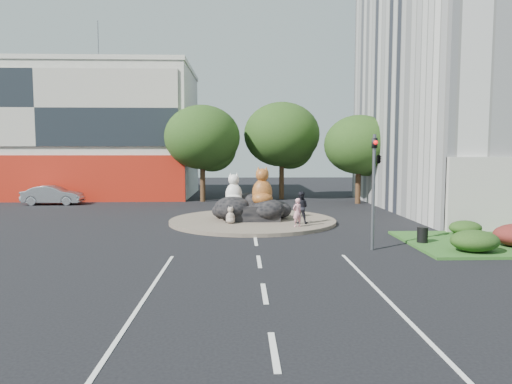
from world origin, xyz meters
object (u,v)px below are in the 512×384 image
cat_tabby (262,186)px  kitten_calico (231,215)px  parked_car (53,195)px  kitten_white (277,213)px  pedestrian_pink (297,212)px  litter_bin (422,235)px  pedestrian_dark (301,207)px  cat_white (234,189)px

cat_tabby → kitten_calico: cat_tabby is taller
parked_car → kitten_white: bearing=-121.9°
kitten_calico → pedestrian_pink: bearing=-14.3°
kitten_white → litter_bin: (6.17, -6.52, -0.14)m
pedestrian_dark → cat_white: bearing=-8.6°
cat_tabby → kitten_calico: bearing=-146.2°
parked_car → litter_bin: bearing=-126.6°
cat_white → pedestrian_dark: 4.32m
cat_white → cat_tabby: cat_tabby is taller
kitten_white → parked_car: (-17.43, 10.52, 0.16)m
parked_car → pedestrian_pink: bearing=-125.9°
cat_tabby → kitten_calico: (-1.87, -1.23, -1.56)m
kitten_calico → kitten_white: 2.95m
parked_car → litter_bin: 29.11m
kitten_calico → pedestrian_dark: 4.01m
kitten_calico → kitten_white: (2.74, 1.10, -0.08)m
cat_white → kitten_white: 3.00m
pedestrian_pink → litter_bin: bearing=109.8°
kitten_calico → kitten_white: bearing=27.2°
cat_white → parked_car: size_ratio=0.41×
pedestrian_pink → pedestrian_dark: bearing=-138.2°
pedestrian_dark → litter_bin: bearing=149.1°
kitten_calico → parked_car: size_ratio=0.21×
parked_car → kitten_calico: bearing=-129.1°
cat_tabby → parked_car: 19.61m
pedestrian_pink → litter_bin: (5.25, -4.12, -0.51)m
cat_white → kitten_white: bearing=-11.6°
cat_white → kitten_white: (2.58, -0.55, -1.44)m
kitten_white → pedestrian_pink: 2.60m
pedestrian_pink → litter_bin: pedestrian_pink is taller
cat_tabby → pedestrian_dark: 2.76m
cat_tabby → parked_car: bearing=148.4°
kitten_calico → pedestrian_pink: size_ratio=0.63×
cat_white → litter_bin: (8.74, -7.06, -1.58)m
cat_white → kitten_white: size_ratio=2.30×
kitten_white → pedestrian_dark: pedestrian_dark is taller
kitten_calico → pedestrian_dark: bearing=3.5°
cat_white → cat_tabby: size_ratio=0.83×
pedestrian_pink → litter_bin: 6.69m
kitten_white → pedestrian_pink: pedestrian_pink is taller
pedestrian_pink → cat_white: bearing=-72.3°
kitten_white → cat_tabby: bearing=163.5°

